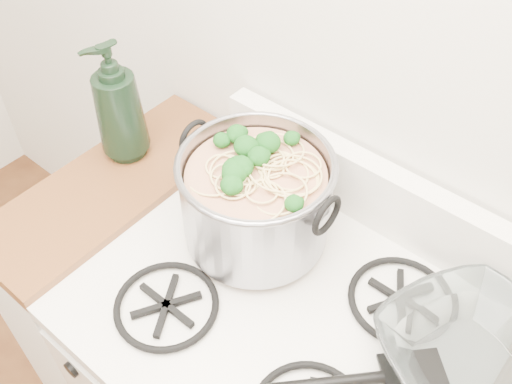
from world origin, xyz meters
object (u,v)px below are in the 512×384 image
(spatula, at_px, (415,374))
(bottle, at_px, (117,102))
(stock_pot, at_px, (256,199))
(glass_bowl, at_px, (469,362))

(spatula, xyz_separation_m, bottle, (-0.82, 0.07, 0.14))
(stock_pot, height_order, spatula, stock_pot)
(glass_bowl, bearing_deg, stock_pot, -179.87)
(glass_bowl, bearing_deg, spatula, -128.39)
(glass_bowl, height_order, bottle, bottle)
(stock_pot, xyz_separation_m, bottle, (-0.40, -0.00, 0.05))
(bottle, bearing_deg, stock_pot, 14.90)
(spatula, xyz_separation_m, glass_bowl, (0.06, 0.08, 0.00))
(glass_bowl, bearing_deg, bottle, -179.64)
(bottle, bearing_deg, glass_bowl, 14.63)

